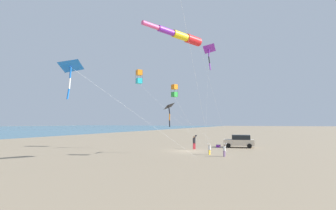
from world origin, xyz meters
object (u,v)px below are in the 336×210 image
(parked_car, at_px, (239,141))
(person_adult_flyer, at_px, (194,141))
(cooler_box, at_px, (218,146))
(kite_box_black_fish_shape, at_px, (139,77))
(kite_delta_purple_drifting, at_px, (209,49))
(kite_delta_green_low_center, at_px, (71,67))
(kite_box_white_trailing, at_px, (175,91))
(person_child_grey_jacket, at_px, (209,148))
(person_child_green_jacket, at_px, (224,149))
(kite_delta_orange_high_right, at_px, (169,106))
(kite_windsock_small_distant, at_px, (181,36))

(parked_car, bearing_deg, person_adult_flyer, 41.06)
(cooler_box, xyz_separation_m, kite_box_black_fish_shape, (10.93, 4.73, 10.40))
(kite_delta_purple_drifting, bearing_deg, cooler_box, -100.50)
(kite_delta_green_low_center, bearing_deg, cooler_box, -98.66)
(parked_car, height_order, kite_box_white_trailing, kite_box_white_trailing)
(person_child_grey_jacket, distance_m, kite_delta_green_low_center, 18.17)
(person_adult_flyer, xyz_separation_m, person_child_green_jacket, (-5.11, 5.88, -0.29))
(person_adult_flyer, distance_m, kite_box_white_trailing, 9.73)
(person_adult_flyer, xyz_separation_m, kite_delta_orange_high_right, (1.47, 5.73, 4.52))
(cooler_box, height_order, kite_box_black_fish_shape, kite_box_black_fish_shape)
(kite_delta_purple_drifting, bearing_deg, person_child_grey_jacket, 102.56)
(cooler_box, bearing_deg, person_child_green_jacket, 104.63)
(cooler_box, distance_m, kite_delta_purple_drifting, 14.25)
(kite_delta_purple_drifting, height_order, kite_box_white_trailing, kite_delta_purple_drifting)
(kite_box_black_fish_shape, bearing_deg, kite_box_white_trailing, 140.92)
(kite_box_white_trailing, xyz_separation_m, kite_delta_orange_high_right, (1.50, -1.86, -1.58))
(kite_delta_purple_drifting, relative_size, kite_delta_orange_high_right, 1.86)
(person_child_green_jacket, distance_m, kite_delta_green_low_center, 17.96)
(parked_car, relative_size, cooler_box, 7.21)
(cooler_box, height_order, kite_delta_orange_high_right, kite_delta_orange_high_right)
(person_child_green_jacket, bearing_deg, kite_windsock_small_distant, 56.46)
(person_adult_flyer, height_order, kite_delta_purple_drifting, kite_delta_purple_drifting)
(person_adult_flyer, distance_m, kite_delta_orange_high_right, 7.44)
(person_child_green_jacket, relative_size, kite_delta_orange_high_right, 0.18)
(person_adult_flyer, relative_size, kite_delta_purple_drifting, 0.13)
(kite_box_white_trailing, relative_size, kite_delta_green_low_center, 0.96)
(kite_delta_purple_drifting, bearing_deg, kite_box_black_fish_shape, 9.12)
(person_adult_flyer, relative_size, kite_box_white_trailing, 0.15)
(person_adult_flyer, relative_size, kite_box_black_fish_shape, 0.17)
(cooler_box, distance_m, person_child_green_jacket, 10.22)
(kite_windsock_small_distant, distance_m, kite_box_black_fish_shape, 14.40)
(kite_box_white_trailing, relative_size, kite_delta_orange_high_right, 1.67)
(cooler_box, xyz_separation_m, kite_windsock_small_distant, (0.58, 14.64, 11.91))
(cooler_box, bearing_deg, kite_box_white_trailing, 77.80)
(person_child_grey_jacket, distance_m, kite_box_black_fish_shape, 15.91)
(person_child_grey_jacket, xyz_separation_m, kite_box_black_fish_shape, (11.69, -4.30, 9.90))
(person_adult_flyer, bearing_deg, kite_delta_orange_high_right, 75.62)
(parked_car, relative_size, kite_box_white_trailing, 0.34)
(kite_delta_green_low_center, bearing_deg, kite_windsock_small_distant, -106.94)
(kite_box_black_fish_shape, relative_size, kite_delta_green_low_center, 0.84)
(kite_box_black_fish_shape, relative_size, kite_delta_orange_high_right, 1.46)
(kite_box_white_trailing, height_order, kite_box_black_fish_shape, kite_box_black_fish_shape)
(person_child_grey_jacket, bearing_deg, kite_box_white_trailing, 37.88)
(kite_delta_purple_drifting, height_order, kite_box_black_fish_shape, kite_delta_purple_drifting)
(person_child_grey_jacket, height_order, kite_box_white_trailing, kite_box_white_trailing)
(kite_delta_purple_drifting, bearing_deg, parked_car, -132.39)
(cooler_box, distance_m, kite_box_black_fish_shape, 15.81)
(kite_delta_purple_drifting, bearing_deg, person_child_green_jacket, 114.81)
(parked_car, height_order, cooler_box, parked_car)
(parked_car, height_order, kite_box_black_fish_shape, kite_box_black_fish_shape)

